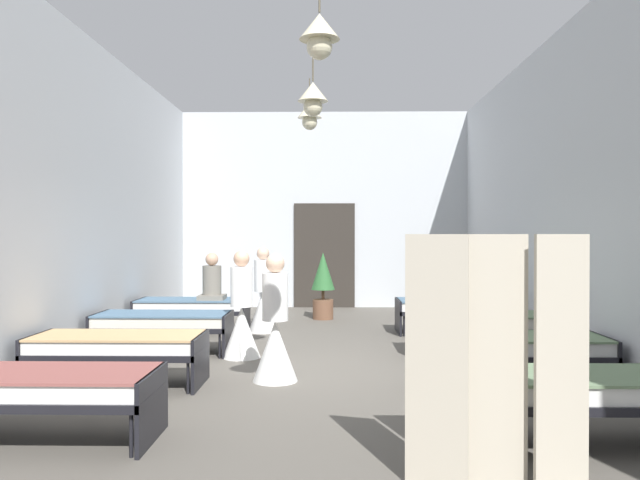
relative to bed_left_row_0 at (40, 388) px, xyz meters
The scene contains 16 objects.
ground_plane 3.65m from the bed_left_row_0, 51.90° to the left, with size 7.17×13.80×0.10m, color #59544C.
room_shell 5.15m from the bed_left_row_0, 62.37° to the left, with size 6.97×13.40×4.51m.
bed_left_row_0 is the anchor object (origin of this frame).
bed_right_row_0 4.47m from the bed_left_row_0, ahead, with size 1.90×0.84×0.57m.
bed_left_row_1 1.90m from the bed_left_row_0, 90.00° to the left, with size 1.90×0.84×0.57m.
bed_right_row_1 4.86m from the bed_left_row_0, 23.03° to the left, with size 1.90×0.84×0.57m.
bed_left_row_2 3.80m from the bed_left_row_0, 90.00° to the left, with size 1.90×0.84×0.57m.
bed_right_row_2 5.87m from the bed_left_row_0, 40.37° to the left, with size 1.90×0.84×0.57m.
bed_left_row_3 5.70m from the bed_left_row_0, 90.00° to the left, with size 1.90×0.84×0.57m.
bed_right_row_3 7.24m from the bed_left_row_0, 51.90° to the left, with size 1.90×0.84×0.57m.
nurse_near_aisle 3.69m from the bed_left_row_0, 71.68° to the left, with size 0.52×0.52×1.49m.
nurse_mid_aisle 5.90m from the bed_left_row_0, 78.15° to the left, with size 0.52×0.52×1.49m.
nurse_far_aisle 2.76m from the bed_left_row_0, 50.81° to the left, with size 0.52×0.52×1.49m.
patient_seated_primary 5.66m from the bed_left_row_0, 86.45° to the left, with size 0.44×0.44×0.80m.
potted_plant 7.76m from the bed_left_row_0, 73.29° to the left, with size 0.47×0.47×1.33m.
privacy_screen 3.64m from the bed_left_row_0, 13.35° to the right, with size 1.25×0.16×1.70m.
Camera 1 is at (0.15, -7.96, 1.70)m, focal length 35.43 mm.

